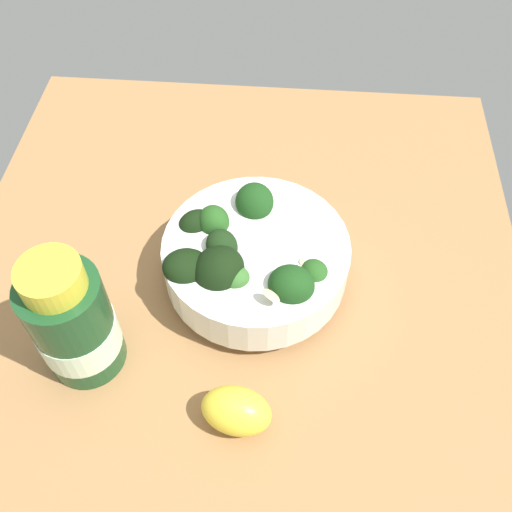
# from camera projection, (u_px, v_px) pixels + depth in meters

# --- Properties ---
(ground_plane) EXTENTS (0.59, 0.59, 0.05)m
(ground_plane) POSITION_uv_depth(u_px,v_px,m) (242.00, 272.00, 0.63)
(ground_plane) COLOR #996D42
(bowl_of_broccoli) EXTENTS (0.18, 0.18, 0.09)m
(bowl_of_broccoli) POSITION_uv_depth(u_px,v_px,m) (252.00, 258.00, 0.56)
(bowl_of_broccoli) COLOR white
(bowl_of_broccoli) RESTS_ON ground_plane
(lemon_wedge) EXTENTS (0.05, 0.07, 0.04)m
(lemon_wedge) POSITION_uv_depth(u_px,v_px,m) (236.00, 411.00, 0.48)
(lemon_wedge) COLOR yellow
(lemon_wedge) RESTS_ON ground_plane
(bottle_tall) EXTENTS (0.07, 0.07, 0.14)m
(bottle_tall) POSITION_uv_depth(u_px,v_px,m) (74.00, 323.00, 0.49)
(bottle_tall) COLOR #194723
(bottle_tall) RESTS_ON ground_plane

